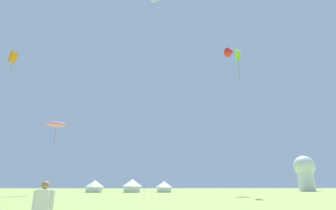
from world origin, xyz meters
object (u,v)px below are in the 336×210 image
at_px(festival_tent_center, 132,185).
at_px(kite_red_delta, 231,52).
at_px(observatory_dome, 305,171).
at_px(festival_tent_right, 164,186).
at_px(kite_lime_diamond, 238,58).
at_px(kite_pink_parafoil, 56,125).
at_px(kite_orange_box, 13,57).
at_px(festival_tent_left, 95,186).

bearing_deg(festival_tent_center, kite_red_delta, -24.62).
bearing_deg(observatory_dome, festival_tent_right, -166.04).
bearing_deg(kite_lime_diamond, kite_pink_parafoil, 174.99).
height_order(kite_red_delta, festival_tent_center, kite_red_delta).
distance_m(kite_pink_parafoil, kite_red_delta, 44.94).
height_order(kite_orange_box, festival_tent_right, kite_orange_box).
relative_size(festival_tent_center, observatory_dome, 0.46).
relative_size(festival_tent_right, observatory_dome, 0.39).
relative_size(kite_pink_parafoil, observatory_dome, 1.28).
height_order(kite_pink_parafoil, festival_tent_right, kite_pink_parafoil).
bearing_deg(kite_orange_box, kite_red_delta, 19.39).
bearing_deg(kite_lime_diamond, festival_tent_right, 122.09).
relative_size(kite_red_delta, observatory_dome, 3.34).
xyz_separation_m(kite_orange_box, observatory_dome, (73.65, 38.17, -17.32)).
xyz_separation_m(kite_pink_parafoil, kite_orange_box, (-6.14, -7.89, 10.26)).
bearing_deg(festival_tent_right, kite_pink_parafoil, -139.60).
relative_size(kite_pink_parafoil, kite_lime_diamond, 0.47).
bearing_deg(kite_orange_box, kite_pink_parafoil, 52.10).
distance_m(kite_lime_diamond, festival_tent_left, 46.32).
height_order(kite_pink_parafoil, festival_tent_center, kite_pink_parafoil).
height_order(kite_red_delta, kite_lime_diamond, kite_red_delta).
height_order(kite_lime_diamond, festival_tent_center, kite_lime_diamond).
xyz_separation_m(kite_orange_box, festival_tent_center, (20.43, 26.96, -21.53)).
bearing_deg(festival_tent_right, observatory_dome, 13.96).
distance_m(kite_red_delta, kite_orange_box, 48.83).
distance_m(festival_tent_center, festival_tent_right, 8.12).
relative_size(kite_pink_parafoil, kite_red_delta, 0.38).
bearing_deg(observatory_dome, festival_tent_center, -168.10).
distance_m(kite_pink_parafoil, observatory_dome, 74.32).
distance_m(kite_red_delta, observatory_dome, 46.32).
relative_size(festival_tent_left, festival_tent_right, 1.08).
xyz_separation_m(festival_tent_left, observatory_dome, (62.59, 11.21, 4.38)).
height_order(kite_orange_box, observatory_dome, kite_orange_box).
bearing_deg(festival_tent_left, kite_pink_parafoil, -104.44).
bearing_deg(festival_tent_left, festival_tent_right, -0.00).
bearing_deg(kite_lime_diamond, festival_tent_left, 144.71).
bearing_deg(kite_orange_box, observatory_dome, 27.40).
xyz_separation_m(kite_pink_parafoil, observatory_dome, (67.50, 30.28, -7.06)).
bearing_deg(kite_lime_diamond, festival_tent_center, 134.75).
relative_size(kite_red_delta, kite_lime_diamond, 1.23).
distance_m(festival_tent_right, observatory_dome, 46.69).
bearing_deg(kite_red_delta, kite_orange_box, -160.61).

